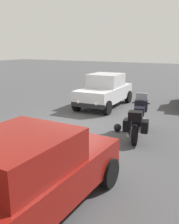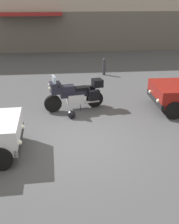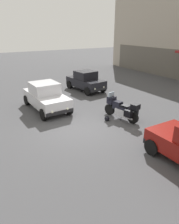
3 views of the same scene
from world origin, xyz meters
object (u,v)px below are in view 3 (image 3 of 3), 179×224
at_px(helmet, 107,118).
at_px(car_hatchback_near, 46,97).
at_px(car_compact_side, 86,81).
at_px(motorcycle, 122,108).

relative_size(helmet, car_hatchback_near, 0.07).
xyz_separation_m(helmet, car_compact_side, (-5.84, 2.07, 0.63)).
distance_m(car_hatchback_near, car_compact_side, 4.88).
xyz_separation_m(motorcycle, car_compact_side, (-6.03, 1.26, 0.15)).
distance_m(helmet, car_compact_side, 6.23).
bearing_deg(motorcycle, car_hatchback_near, 27.77).
bearing_deg(car_compact_side, helmet, -25.97).
height_order(motorcycle, car_hatchback_near, car_hatchback_near).
xyz_separation_m(helmet, car_hatchback_near, (-3.39, -2.15, 0.67)).
bearing_deg(motorcycle, helmet, 65.13).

